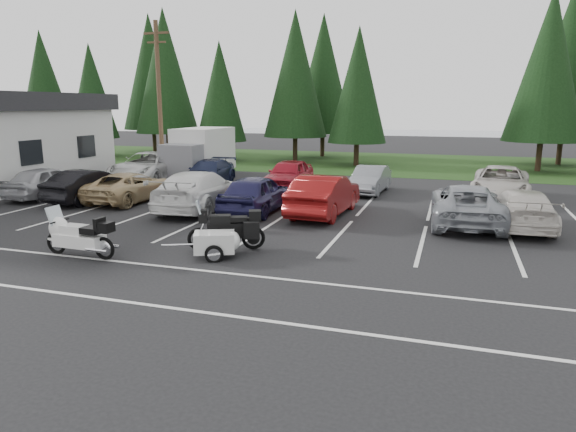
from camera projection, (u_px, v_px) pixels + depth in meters
The scene contains 32 objects.
ground at pixel (235, 237), 16.90m from camera, with size 120.00×120.00×0.00m, color black.
grass_strip at pixel (362, 162), 39.22m from camera, with size 80.00×16.00×0.01m, color #193510.
lake_water at pixel (433, 139), 66.86m from camera, with size 70.00×50.00×0.02m, color slate.
utility_pole at pixel (159, 98), 30.08m from camera, with size 1.60×0.26×9.00m.
box_truck at pixel (196, 153), 30.63m from camera, with size 2.40×5.60×2.90m, color silver, non-canonical shape.
stall_markings at pixel (257, 224), 18.76m from camera, with size 32.00×16.00×0.01m, color silver.
conifer_0 at pixel (43, 82), 44.93m from camera, with size 4.58×4.58×10.66m.
conifer_1 at pixel (92, 91), 42.09m from camera, with size 3.96×3.96×9.22m.
conifer_2 at pixel (165, 71), 41.45m from camera, with size 5.10×5.10×11.89m.
conifer_3 at pixel (220, 92), 38.85m from camera, with size 3.87×3.87×9.02m.
conifer_4 at pixel (295, 74), 38.33m from camera, with size 4.80×4.80×11.17m.
conifer_5 at pixel (358, 85), 35.80m from camera, with size 4.14×4.14×9.63m.
conifer_6 at pixel (548, 66), 32.43m from camera, with size 4.93×4.93×11.48m.
conifer_back_a at pixel (151, 72), 46.51m from camera, with size 5.28×5.28×12.30m.
conifer_back_b at pixel (323, 74), 42.25m from camera, with size 4.97×4.97×11.58m.
conifer_back_c at pixel (570, 58), 36.04m from camera, with size 5.50×5.50×12.81m.
car_near_0 at pixel (47, 182), 24.08m from camera, with size 1.75×4.36×1.48m, color #ADADB2.
car_near_1 at pixel (90, 185), 23.10m from camera, with size 1.53×4.39×1.45m, color black.
car_near_2 at pixel (130, 187), 23.12m from camera, with size 2.19×4.75×1.32m, color tan.
car_near_3 at pixel (199, 190), 21.24m from camera, with size 2.27×5.58×1.62m, color white.
car_near_4 at pixel (256, 194), 20.62m from camera, with size 1.84×4.57×1.56m, color #1B1A41.
car_near_5 at pixel (324, 195), 20.21m from camera, with size 1.70×4.88×1.61m, color maroon.
car_near_6 at pixel (467, 205), 18.60m from camera, with size 2.43×5.27×1.46m, color gray.
car_near_7 at pixel (521, 209), 18.09m from camera, with size 1.93×4.74×1.38m, color beige.
car_far_0 at pixel (149, 167), 29.17m from camera, with size 2.75×5.97×1.66m, color silver.
car_far_1 at pixel (209, 172), 27.92m from camera, with size 1.89×4.65×1.35m, color #171D39.
car_far_2 at pixel (289, 174), 26.41m from camera, with size 1.81×4.49×1.53m, color maroon.
car_far_3 at pixel (370, 180), 25.31m from camera, with size 1.40×4.01×1.32m, color slate.
car_far_4 at pixel (501, 183), 23.68m from camera, with size 2.47×5.37×1.49m, color #BDB5AD.
touring_motorcycle at pixel (79, 232), 14.56m from camera, with size 2.61×0.80×1.45m, color white, non-canonical shape.
cargo_trailer at pixel (215, 245), 14.54m from camera, with size 1.63×0.92×0.76m, color silver, non-canonical shape.
adventure_motorcycle at pixel (226, 225), 15.25m from camera, with size 2.55×0.89×1.55m, color black, non-canonical shape.
Camera 1 is at (6.69, -15.05, 4.25)m, focal length 32.00 mm.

